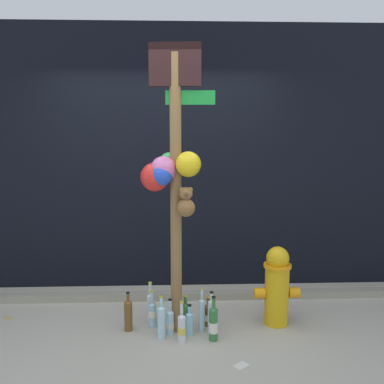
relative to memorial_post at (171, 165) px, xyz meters
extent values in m
plane|color=#ADA899|center=(-0.12, -0.20, -1.53)|extent=(14.00, 14.00, 0.00)
cube|color=black|center=(-0.12, 1.29, -0.03)|extent=(10.00, 0.20, 3.00)
cube|color=gray|center=(-0.12, 0.76, -1.49)|extent=(8.00, 0.12, 0.08)
cylinder|color=olive|center=(0.04, 0.02, -0.29)|extent=(0.10, 0.10, 2.48)
cube|color=#198C33|center=(0.17, 0.02, 0.58)|extent=(0.43, 0.04, 0.12)
cube|color=black|center=(0.04, 0.02, 0.85)|extent=(0.45, 0.12, 0.36)
sphere|color=blue|center=(-0.08, -0.05, -0.08)|extent=(0.19, 0.19, 0.19)
sphere|color=#D66BB2|center=(-0.07, -0.01, -0.03)|extent=(0.23, 0.23, 0.23)
sphere|color=red|center=(-0.14, 0.00, -0.10)|extent=(0.26, 0.26, 0.26)
sphere|color=yellow|center=(0.15, -0.06, 0.01)|extent=(0.22, 0.22, 0.22)
sphere|color=green|center=(-0.02, 0.11, 0.01)|extent=(0.19, 0.19, 0.19)
sphere|color=brown|center=(0.12, -0.09, -0.36)|extent=(0.16, 0.16, 0.16)
sphere|color=brown|center=(0.12, -0.09, -0.24)|extent=(0.11, 0.11, 0.11)
sphere|color=brown|center=(0.09, -0.09, -0.20)|extent=(0.05, 0.05, 0.05)
sphere|color=brown|center=(0.16, -0.09, -0.20)|extent=(0.05, 0.05, 0.05)
sphere|color=brown|center=(0.12, -0.14, -0.24)|extent=(0.04, 0.04, 0.04)
cylinder|color=gold|center=(0.99, 0.12, -1.25)|extent=(0.23, 0.23, 0.56)
cylinder|color=orange|center=(0.99, 0.12, -0.96)|extent=(0.26, 0.26, 0.03)
sphere|color=gold|center=(0.99, 0.12, -0.88)|extent=(0.22, 0.22, 0.22)
cylinder|color=orange|center=(0.82, 0.12, -1.22)|extent=(0.10, 0.10, 0.10)
cylinder|color=orange|center=(1.15, 0.12, -1.22)|extent=(0.10, 0.10, 0.10)
cylinder|color=silver|center=(0.08, -0.20, -1.41)|extent=(0.07, 0.07, 0.23)
cone|color=silver|center=(0.08, -0.20, -1.28)|extent=(0.07, 0.07, 0.03)
cylinder|color=silver|center=(0.08, -0.20, -1.22)|extent=(0.03, 0.03, 0.10)
cylinder|color=#D8C64C|center=(0.08, -0.20, -1.42)|extent=(0.07, 0.07, 0.06)
cylinder|color=gold|center=(0.08, -0.20, -1.16)|extent=(0.03, 0.03, 0.01)
cylinder|color=#B2DBEA|center=(-0.09, -0.12, -1.39)|extent=(0.07, 0.07, 0.28)
cone|color=#B2DBEA|center=(-0.09, -0.12, -1.24)|extent=(0.07, 0.07, 0.03)
cylinder|color=#B2DBEA|center=(-0.09, -0.12, -1.19)|extent=(0.03, 0.03, 0.07)
cylinder|color=gold|center=(-0.09, -0.12, -1.15)|extent=(0.03, 0.03, 0.01)
cylinder|color=#93CCE0|center=(0.16, -0.08, -1.43)|extent=(0.06, 0.06, 0.19)
cone|color=#93CCE0|center=(0.16, -0.08, -1.32)|extent=(0.06, 0.06, 0.03)
cylinder|color=#93CCE0|center=(0.16, -0.08, -1.28)|extent=(0.03, 0.03, 0.05)
cylinder|color=black|center=(0.16, -0.08, -1.25)|extent=(0.04, 0.04, 0.01)
cylinder|color=#B2DBEA|center=(-0.02, -0.05, -1.43)|extent=(0.07, 0.07, 0.20)
cone|color=#B2DBEA|center=(-0.02, -0.05, -1.31)|extent=(0.07, 0.07, 0.03)
cylinder|color=#B2DBEA|center=(-0.02, -0.05, -1.25)|extent=(0.03, 0.03, 0.09)
cylinder|color=silver|center=(-0.02, -0.05, -1.44)|extent=(0.07, 0.07, 0.06)
cylinder|color=black|center=(-0.02, -0.05, -1.20)|extent=(0.03, 0.03, 0.01)
cylinder|color=silver|center=(0.36, -0.05, -1.38)|extent=(0.07, 0.07, 0.30)
cone|color=silver|center=(0.36, -0.05, -1.22)|extent=(0.07, 0.07, 0.03)
cylinder|color=silver|center=(0.36, -0.05, -1.18)|extent=(0.03, 0.03, 0.06)
cylinder|color=black|center=(0.36, -0.05, -1.14)|extent=(0.04, 0.04, 0.01)
cylinder|color=#337038|center=(0.36, -0.18, -1.39)|extent=(0.08, 0.08, 0.28)
cone|color=#337038|center=(0.36, -0.18, -1.23)|extent=(0.08, 0.08, 0.03)
cylinder|color=#337038|center=(0.36, -0.18, -1.18)|extent=(0.03, 0.03, 0.08)
cylinder|color=silver|center=(0.36, -0.18, -1.41)|extent=(0.08, 0.08, 0.10)
cylinder|color=black|center=(0.36, -0.18, -1.13)|extent=(0.04, 0.04, 0.01)
cylinder|color=brown|center=(-0.40, 0.04, -1.39)|extent=(0.08, 0.08, 0.27)
cone|color=brown|center=(-0.40, 0.04, -1.25)|extent=(0.08, 0.08, 0.03)
cylinder|color=brown|center=(-0.40, 0.04, -1.20)|extent=(0.03, 0.03, 0.06)
cylinder|color=black|center=(-0.40, 0.04, -1.17)|extent=(0.03, 0.03, 0.01)
cylinder|color=#337038|center=(0.12, 0.06, -1.42)|extent=(0.07, 0.07, 0.22)
cone|color=#337038|center=(0.12, 0.06, -1.29)|extent=(0.07, 0.07, 0.03)
cylinder|color=#337038|center=(0.12, 0.06, -1.25)|extent=(0.03, 0.03, 0.06)
cylinder|color=#1E478C|center=(0.12, 0.06, -1.43)|extent=(0.08, 0.08, 0.08)
cylinder|color=gold|center=(0.12, 0.06, -1.21)|extent=(0.04, 0.04, 0.01)
cylinder|color=#B2DBEA|center=(0.27, 0.00, -1.38)|extent=(0.06, 0.06, 0.29)
cone|color=#B2DBEA|center=(0.27, 0.00, -1.23)|extent=(0.06, 0.06, 0.02)
cylinder|color=#B2DBEA|center=(0.27, 0.00, -1.17)|extent=(0.02, 0.02, 0.08)
cylinder|color=gold|center=(0.27, 0.00, -1.13)|extent=(0.03, 0.03, 0.01)
cylinder|color=#93CCE0|center=(-0.19, 0.10, -1.42)|extent=(0.07, 0.07, 0.22)
cone|color=#93CCE0|center=(-0.19, 0.10, -1.30)|extent=(0.07, 0.07, 0.03)
cylinder|color=#93CCE0|center=(-0.19, 0.10, -1.23)|extent=(0.03, 0.03, 0.10)
cylinder|color=silver|center=(-0.19, 0.10, -1.40)|extent=(0.07, 0.07, 0.06)
cylinder|color=gold|center=(-0.19, 0.10, -1.18)|extent=(0.04, 0.04, 0.01)
cylinder|color=silver|center=(-0.21, 0.24, -1.40)|extent=(0.07, 0.07, 0.25)
cone|color=silver|center=(-0.21, 0.24, -1.26)|extent=(0.07, 0.07, 0.03)
cylinder|color=silver|center=(-0.21, 0.24, -1.20)|extent=(0.03, 0.03, 0.09)
cylinder|color=gold|center=(-0.21, 0.24, -1.15)|extent=(0.04, 0.04, 0.01)
cylinder|color=brown|center=(0.34, 0.11, -1.43)|extent=(0.08, 0.08, 0.19)
cone|color=brown|center=(0.34, 0.11, -1.32)|extent=(0.08, 0.08, 0.03)
cylinder|color=brown|center=(0.34, 0.11, -1.28)|extent=(0.03, 0.03, 0.06)
cylinder|color=silver|center=(0.34, 0.11, -1.44)|extent=(0.08, 0.08, 0.06)
cylinder|color=gold|center=(0.34, 0.11, -1.25)|extent=(0.04, 0.04, 0.01)
cube|color=silver|center=(0.54, -0.61, -1.53)|extent=(0.14, 0.13, 0.01)
cube|color=tan|center=(-1.61, 0.34, -1.53)|extent=(0.13, 0.13, 0.01)
camera|label=1|loc=(0.03, -3.81, 0.34)|focal=41.17mm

